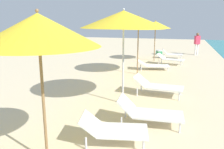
# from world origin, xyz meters

# --- Properties ---
(umbrella_fourth) EXTENTS (1.96, 1.96, 2.60)m
(umbrella_fourth) POSITION_xyz_m (-0.75, 11.25, 2.28)
(umbrella_fourth) COLOR olive
(umbrella_fourth) RESTS_ON ground
(lounger_fourth_shoreside) EXTENTS (1.45, 0.94, 0.57)m
(lounger_fourth_shoreside) POSITION_xyz_m (0.18, 12.18, 0.31)
(lounger_fourth_shoreside) COLOR white
(lounger_fourth_shoreside) RESTS_ON ground
(umbrella_fifth) EXTENTS (2.43, 2.43, 2.75)m
(umbrella_fifth) POSITION_xyz_m (-0.21, 14.47, 2.45)
(umbrella_fifth) COLOR silver
(umbrella_fifth) RESTS_ON ground
(lounger_fifth_shoreside) EXTENTS (1.63, 0.79, 0.63)m
(lounger_fifth_shoreside) POSITION_xyz_m (0.69, 15.55, 0.34)
(lounger_fifth_shoreside) COLOR white
(lounger_fifth_shoreside) RESTS_ON ground
(lounger_fifth_inland) EXTENTS (1.57, 0.79, 0.64)m
(lounger_fifth_inland) POSITION_xyz_m (0.73, 13.26, 0.31)
(lounger_fifth_inland) COLOR white
(lounger_fifth_inland) RESTS_ON ground
(umbrella_sixth) EXTENTS (2.42, 2.42, 2.64)m
(umbrella_sixth) POSITION_xyz_m (-0.53, 18.45, 2.31)
(umbrella_sixth) COLOR olive
(umbrella_sixth) RESTS_ON ground
(lounger_sixth_shoreside) EXTENTS (1.70, 1.00, 0.50)m
(lounger_sixth_shoreside) POSITION_xyz_m (0.03, 19.63, 0.25)
(lounger_sixth_shoreside) COLOR white
(lounger_sixth_shoreside) RESTS_ON ground
(umbrella_farthest) EXTENTS (1.83, 1.83, 2.43)m
(umbrella_farthest) POSITION_xyz_m (-0.23, 22.33, 2.16)
(umbrella_farthest) COLOR olive
(umbrella_farthest) RESTS_ON ground
(lounger_farthest_shoreside) EXTENTS (1.32, 0.71, 0.61)m
(lounger_farthest_shoreside) POSITION_xyz_m (0.76, 23.50, 0.32)
(lounger_farthest_shoreside) COLOR white
(lounger_farthest_shoreside) RESTS_ON ground
(lounger_farthest_inland) EXTENTS (1.57, 0.87, 0.59)m
(lounger_farthest_inland) POSITION_xyz_m (0.76, 21.30, 0.33)
(lounger_farthest_inland) COLOR white
(lounger_farthest_inland) RESTS_ON ground
(person_walking_near) EXTENTS (0.42, 0.38, 1.57)m
(person_walking_near) POSITION_xyz_m (2.35, 25.65, 0.95)
(person_walking_near) COLOR silver
(person_walking_near) RESTS_ON ground
(cooler_box) EXTENTS (0.52, 0.63, 0.31)m
(cooler_box) POSITION_xyz_m (-0.21, 25.12, 0.16)
(cooler_box) COLOR #338C59
(cooler_box) RESTS_ON ground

